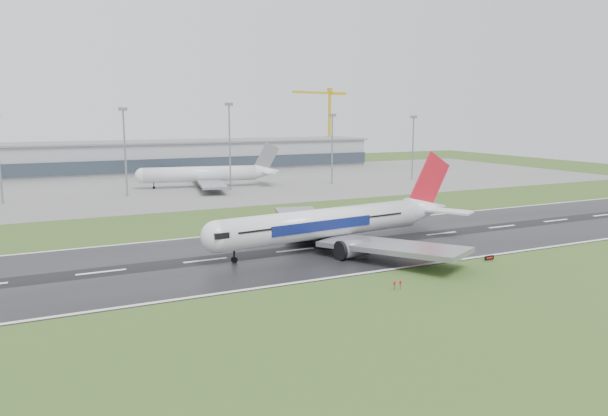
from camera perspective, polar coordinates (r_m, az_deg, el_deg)
ground at (r=121.94m, az=-0.92°, el=-4.35°), size 520.00×520.00×0.00m
runway at (r=121.92m, az=-0.92°, el=-4.33°), size 400.00×45.00×0.10m
apron at (r=239.61m, az=-13.47°, el=2.26°), size 400.00×130.00×0.08m
terminal at (r=297.58m, az=-15.97°, el=4.97°), size 240.00×36.00×15.00m
main_airliner at (r=123.65m, az=3.74°, el=0.44°), size 72.48×69.75×19.34m
parked_airliner at (r=229.97m, az=-9.94°, el=4.26°), size 67.82×64.53×17.31m
tower_crane at (r=348.81m, az=2.62°, el=8.42°), size 44.04×17.48×45.12m
runway_sign at (r=119.60m, az=18.38°, el=-4.87°), size 2.27×0.94×1.04m
floodmast_2 at (r=210.06m, az=-17.79°, el=5.26°), size 0.64×0.64×30.56m
floodmast_3 at (r=218.68m, az=-7.58°, el=6.03°), size 0.64×0.64×32.51m
floodmast_4 at (r=236.52m, az=2.89°, el=5.86°), size 0.64×0.64×28.36m
floodmast_5 at (r=258.82m, az=11.05°, el=5.93°), size 0.64×0.64×27.59m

